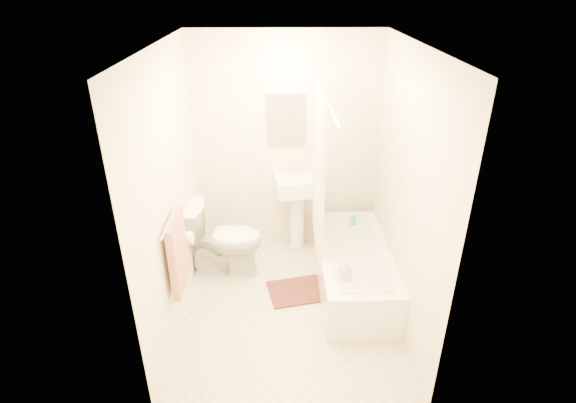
{
  "coord_description": "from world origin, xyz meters",
  "views": [
    {
      "loc": [
        -0.08,
        -3.41,
        2.85
      ],
      "look_at": [
        0.0,
        0.25,
        1.0
      ],
      "focal_mm": 28.0,
      "sensor_mm": 36.0,
      "label": 1
    }
  ],
  "objects_px": {
    "toilet": "(224,239)",
    "bath_mat": "(298,291)",
    "soap_bottle": "(345,270)",
    "sink": "(298,209)",
    "bathtub": "(353,268)"
  },
  "relations": [
    {
      "from": "toilet",
      "to": "bath_mat",
      "type": "height_order",
      "value": "toilet"
    },
    {
      "from": "bath_mat",
      "to": "soap_bottle",
      "type": "relative_size",
      "value": 2.99
    },
    {
      "from": "toilet",
      "to": "soap_bottle",
      "type": "bearing_deg",
      "value": -120.57
    },
    {
      "from": "toilet",
      "to": "sink",
      "type": "distance_m",
      "value": 0.92
    },
    {
      "from": "sink",
      "to": "bath_mat",
      "type": "bearing_deg",
      "value": -100.83
    },
    {
      "from": "bathtub",
      "to": "soap_bottle",
      "type": "height_order",
      "value": "soap_bottle"
    },
    {
      "from": "bath_mat",
      "to": "bathtub",
      "type": "bearing_deg",
      "value": 9.28
    },
    {
      "from": "toilet",
      "to": "sink",
      "type": "xyz_separation_m",
      "value": [
        0.79,
        0.46,
        0.09
      ]
    },
    {
      "from": "bathtub",
      "to": "soap_bottle",
      "type": "xyz_separation_m",
      "value": [
        -0.16,
        -0.48,
        0.32
      ]
    },
    {
      "from": "sink",
      "to": "soap_bottle",
      "type": "relative_size",
      "value": 5.05
    },
    {
      "from": "sink",
      "to": "soap_bottle",
      "type": "height_order",
      "value": "sink"
    },
    {
      "from": "sink",
      "to": "bathtub",
      "type": "distance_m",
      "value": 0.96
    },
    {
      "from": "toilet",
      "to": "soap_bottle",
      "type": "distance_m",
      "value": 1.4
    },
    {
      "from": "sink",
      "to": "soap_bottle",
      "type": "xyz_separation_m",
      "value": [
        0.37,
        -1.24,
        0.05
      ]
    },
    {
      "from": "bathtub",
      "to": "bath_mat",
      "type": "bearing_deg",
      "value": -170.72
    }
  ]
}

